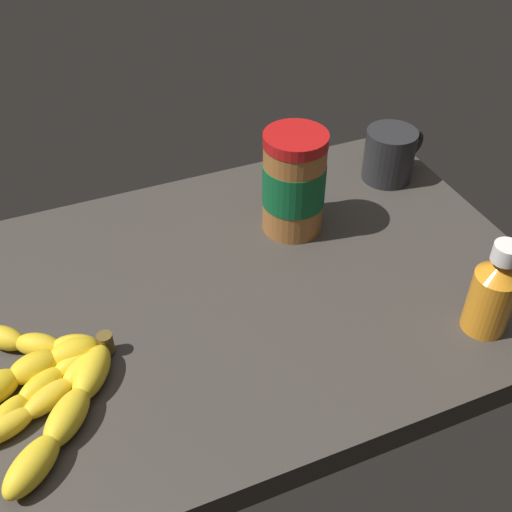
% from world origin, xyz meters
% --- Properties ---
extents(ground_plane, '(0.90, 0.59, 0.04)m').
position_xyz_m(ground_plane, '(0.00, 0.00, -0.02)').
color(ground_plane, '#38332D').
extents(banana_bunch, '(0.19, 0.28, 0.04)m').
position_xyz_m(banana_bunch, '(0.26, 0.09, 0.02)').
color(banana_bunch, yellow).
rests_on(banana_bunch, ground_plane).
extents(peanut_butter_jar, '(0.10, 0.10, 0.17)m').
position_xyz_m(peanut_butter_jar, '(-0.15, -0.10, 0.08)').
color(peanut_butter_jar, '#9E602D').
rests_on(peanut_butter_jar, ground_plane).
extents(honey_bottle, '(0.06, 0.06, 0.14)m').
position_xyz_m(honey_bottle, '(-0.29, 0.20, 0.06)').
color(honey_bottle, orange).
rests_on(honey_bottle, ground_plane).
extents(coffee_mug, '(0.12, 0.09, 0.09)m').
position_xyz_m(coffee_mug, '(-0.36, -0.16, 0.05)').
color(coffee_mug, '#262628').
rests_on(coffee_mug, ground_plane).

